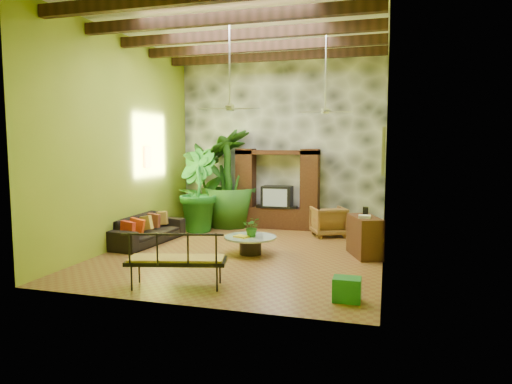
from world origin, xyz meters
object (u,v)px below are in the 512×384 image
(tall_plant_c, at_px, (229,179))
(side_console, at_px, (365,236))
(coffee_table, at_px, (250,243))
(sofa, at_px, (146,229))
(ceiling_fan_front, at_px, (230,98))
(iron_bench, at_px, (175,258))
(entertainment_center, at_px, (277,195))
(tall_plant_b, at_px, (196,190))
(green_bin, at_px, (347,289))
(tall_plant_a, at_px, (204,185))
(ceiling_fan_back, at_px, (325,102))
(wicker_armchair, at_px, (328,221))

(tall_plant_c, height_order, side_console, tall_plant_c)
(coffee_table, bearing_deg, sofa, 172.09)
(ceiling_fan_front, xyz_separation_m, iron_bench, (-0.17, -2.38, -2.87))
(entertainment_center, distance_m, tall_plant_c, 1.51)
(coffee_table, bearing_deg, iron_bench, -101.33)
(tall_plant_b, xyz_separation_m, tall_plant_c, (0.64, 0.90, 0.26))
(green_bin, bearing_deg, side_console, 87.78)
(tall_plant_a, relative_size, side_console, 2.26)
(tall_plant_c, bearing_deg, ceiling_fan_front, -70.03)
(side_console, relative_size, green_bin, 2.55)
(tall_plant_a, height_order, side_console, tall_plant_a)
(tall_plant_a, distance_m, tall_plant_c, 0.74)
(ceiling_fan_back, height_order, sofa, ceiling_fan_back)
(tall_plant_a, distance_m, green_bin, 7.12)
(ceiling_fan_front, bearing_deg, side_console, 15.98)
(entertainment_center, distance_m, ceiling_fan_back, 3.50)
(tall_plant_a, distance_m, iron_bench, 5.81)
(tall_plant_a, bearing_deg, side_console, -26.23)
(wicker_armchair, height_order, tall_plant_b, tall_plant_b)
(sofa, relative_size, tall_plant_c, 0.82)
(tall_plant_c, bearing_deg, ceiling_fan_back, -30.33)
(ceiling_fan_back, xyz_separation_m, tall_plant_a, (-3.70, 1.52, -2.17))
(sofa, bearing_deg, coffee_table, -92.75)
(side_console, xyz_separation_m, green_bin, (-0.12, -3.03, -0.25))
(tall_plant_b, relative_size, green_bin, 5.42)
(green_bin, bearing_deg, iron_bench, -176.92)
(iron_bench, bearing_deg, coffee_table, 64.44)
(tall_plant_c, bearing_deg, tall_plant_a, -159.47)
(tall_plant_b, relative_size, tall_plant_c, 0.82)
(green_bin, bearing_deg, ceiling_fan_back, 103.04)
(wicker_armchair, distance_m, iron_bench, 5.54)
(tall_plant_b, bearing_deg, entertainment_center, 27.21)
(tall_plant_a, xyz_separation_m, green_bin, (4.58, -5.34, -1.04))
(tall_plant_a, xyz_separation_m, tall_plant_c, (0.67, 0.25, 0.19))
(ceiling_fan_back, xyz_separation_m, green_bin, (0.89, -3.83, -3.21))
(ceiling_fan_front, height_order, green_bin, ceiling_fan_front)
(tall_plant_a, distance_m, tall_plant_b, 0.65)
(sofa, distance_m, wicker_armchair, 4.74)
(sofa, xyz_separation_m, tall_plant_c, (1.23, 2.70, 1.08))
(entertainment_center, xyz_separation_m, tall_plant_b, (-2.07, -1.06, 0.20))
(tall_plant_a, xyz_separation_m, coffee_table, (2.26, -2.84, -0.98))
(ceiling_fan_back, distance_m, side_console, 3.23)
(ceiling_fan_front, xyz_separation_m, coffee_table, (0.37, 0.28, -3.15))
(ceiling_fan_front, xyz_separation_m, wicker_armchair, (1.78, 2.81, -3.01))
(ceiling_fan_back, xyz_separation_m, side_console, (1.00, -0.80, -2.97))
(entertainment_center, distance_m, green_bin, 6.32)
(sofa, xyz_separation_m, coffee_table, (2.82, -0.39, -0.08))
(tall_plant_c, xyz_separation_m, iron_bench, (1.06, -5.75, -0.89))
(ceiling_fan_front, xyz_separation_m, sofa, (-2.45, 0.67, -3.06))
(entertainment_center, height_order, ceiling_fan_back, ceiling_fan_back)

